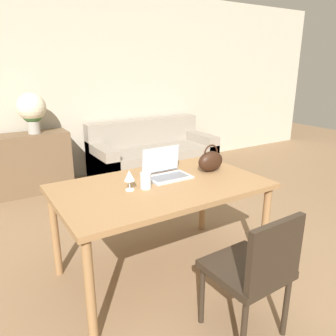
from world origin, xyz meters
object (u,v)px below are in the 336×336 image
wine_glass (129,176)px  couch (153,156)px  laptop (165,169)px  handbag (211,161)px  drinking_glass (146,181)px  flower_vase (32,110)px  chair (255,268)px

wine_glass → couch: bearing=57.1°
laptop → handbag: 0.41m
drinking_glass → flower_vase: bearing=97.4°
drinking_glass → flower_vase: flower_vase is taller
laptop → drinking_glass: size_ratio=2.92×
drinking_glass → flower_vase: size_ratio=0.23×
wine_glass → flower_vase: 2.44m
couch → wine_glass: (-1.48, -2.29, 0.59)m
laptop → handbag: handbag is taller
drinking_glass → wine_glass: size_ratio=0.78×
chair → flower_vase: flower_vase is taller
laptop → wine_glass: laptop is taller
laptop → wine_glass: size_ratio=2.27×
handbag → chair: bearing=-113.3°
couch → flower_vase: 1.87m
drinking_glass → handbag: handbag is taller
wine_glass → handbag: 0.78m
couch → handbag: handbag is taller
chair → couch: 3.38m
laptop → handbag: size_ratio=1.43×
wine_glass → handbag: (0.78, 0.04, -0.01)m
couch → drinking_glass: 2.75m
couch → flower_vase: flower_vase is taller
wine_glass → chair: bearing=-66.9°
chair → couch: chair is taller
laptop → wine_glass: 0.41m
wine_glass → flower_vase: (-0.20, 2.42, 0.22)m
chair → flower_vase: size_ratio=1.64×
drinking_glass → chair: bearing=-73.2°
drinking_glass → wine_glass: (-0.12, 0.03, 0.05)m
couch → wine_glass: bearing=-122.9°
couch → laptop: laptop is taller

